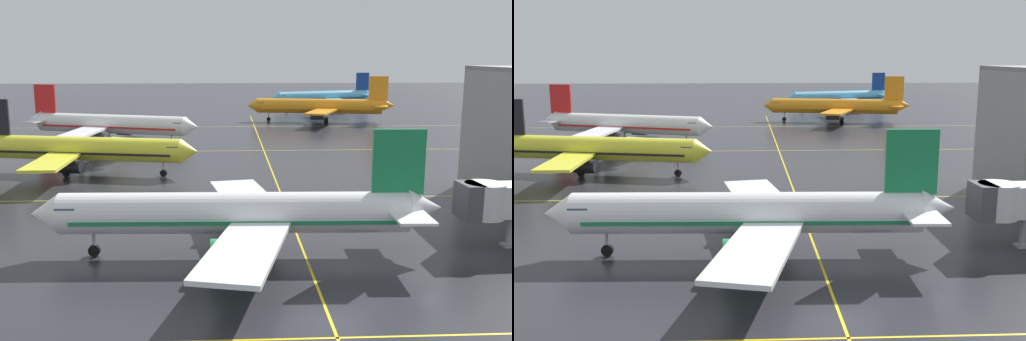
# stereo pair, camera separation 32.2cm
# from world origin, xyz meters

# --- Properties ---
(ground_plane) EXTENTS (600.00, 600.00, 0.00)m
(ground_plane) POSITION_xyz_m (0.00, 0.00, 0.00)
(ground_plane) COLOR #28282D
(airliner_front_gate) EXTENTS (33.12, 28.62, 10.31)m
(airliner_front_gate) POSITION_xyz_m (-5.27, 12.42, 3.52)
(airliner_front_gate) COLOR white
(airliner_front_gate) RESTS_ON ground
(airliner_second_row) EXTENTS (32.22, 27.37, 10.07)m
(airliner_second_row) POSITION_xyz_m (-26.12, 46.46, 3.44)
(airliner_second_row) COLOR yellow
(airliner_second_row) RESTS_ON ground
(airliner_third_row) EXTENTS (33.29, 28.46, 10.61)m
(airliner_third_row) POSITION_xyz_m (-27.66, 73.58, 3.62)
(airliner_third_row) COLOR white
(airliner_third_row) RESTS_ON ground
(airliner_far_left_stand) EXTENTS (35.28, 30.04, 11.00)m
(airliner_far_left_stand) POSITION_xyz_m (16.40, 106.58, 3.76)
(airliner_far_left_stand) COLOR orange
(airliner_far_left_stand) RESTS_ON ground
(airliner_far_right_stand) EXTENTS (33.29, 28.45, 10.60)m
(airliner_far_right_stand) POSITION_xyz_m (22.78, 140.06, 3.62)
(airliner_far_right_stand) COLOR #5BB7E5
(airliner_far_right_stand) RESTS_ON ground
(taxiway_markings) EXTENTS (149.50, 146.96, 0.01)m
(taxiway_markings) POSITION_xyz_m (0.00, 48.10, 0.00)
(taxiway_markings) COLOR yellow
(taxiway_markings) RESTS_ON ground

